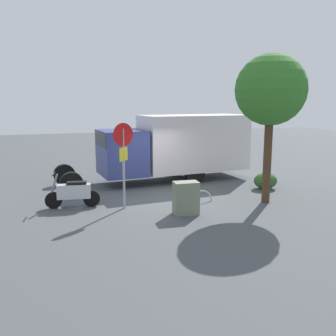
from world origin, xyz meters
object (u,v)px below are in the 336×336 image
object	(u,v)px
motorcycle	(74,193)
street_tree	(271,91)
box_truck_near	(175,145)
bike_rack_hoop	(201,202)
stop_sign	(123,152)
utility_cabinet	(186,198)

from	to	relation	value
motorcycle	street_tree	bearing A→B (deg)	175.24
box_truck_near	bike_rack_hoop	bearing A→B (deg)	80.55
stop_sign	bike_rack_hoop	bearing A→B (deg)	177.99
street_tree	bike_rack_hoop	distance (m)	4.50
stop_sign	utility_cabinet	distance (m)	2.54
street_tree	box_truck_near	bearing A→B (deg)	-68.43
motorcycle	bike_rack_hoop	bearing A→B (deg)	179.02
motorcycle	street_tree	size ratio (longest dim) A/B	0.35
motorcycle	stop_sign	distance (m)	2.21
box_truck_near	utility_cabinet	distance (m)	5.26
box_truck_near	stop_sign	distance (m)	4.81
motorcycle	box_truck_near	bearing A→B (deg)	-138.65
box_truck_near	motorcycle	world-z (taller)	box_truck_near
utility_cabinet	bike_rack_hoop	distance (m)	1.68
utility_cabinet	bike_rack_hoop	bearing A→B (deg)	-131.86
street_tree	bike_rack_hoop	size ratio (longest dim) A/B	6.03
utility_cabinet	street_tree	bearing A→B (deg)	-173.01
motorcycle	bike_rack_hoop	xyz separation A→B (m)	(-4.38, 0.72, -0.52)
street_tree	utility_cabinet	size ratio (longest dim) A/B	4.86
box_truck_near	utility_cabinet	bearing A→B (deg)	69.78
street_tree	utility_cabinet	distance (m)	4.65
motorcycle	utility_cabinet	world-z (taller)	motorcycle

